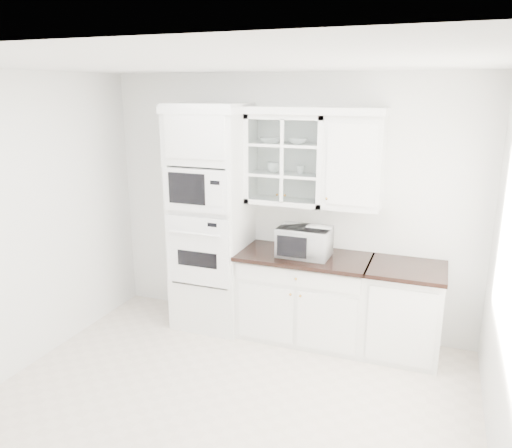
% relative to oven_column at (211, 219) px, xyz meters
% --- Properties ---
extents(ground, '(4.00, 3.50, 0.01)m').
position_rel_oven_column_xyz_m(ground, '(0.75, -1.42, -1.19)').
color(ground, beige).
rests_on(ground, ground).
extents(room_shell, '(4.00, 3.50, 2.70)m').
position_rel_oven_column_xyz_m(room_shell, '(0.75, -0.99, 0.58)').
color(room_shell, white).
rests_on(room_shell, ground).
extents(oven_column, '(0.76, 0.68, 2.40)m').
position_rel_oven_column_xyz_m(oven_column, '(0.00, 0.00, 0.00)').
color(oven_column, white).
rests_on(oven_column, ground).
extents(base_cabinet_run, '(1.32, 0.67, 0.92)m').
position_rel_oven_column_xyz_m(base_cabinet_run, '(1.03, 0.03, -0.74)').
color(base_cabinet_run, white).
rests_on(base_cabinet_run, ground).
extents(extra_base_cabinet, '(0.72, 0.67, 0.92)m').
position_rel_oven_column_xyz_m(extra_base_cabinet, '(2.03, 0.03, -0.74)').
color(extra_base_cabinet, white).
rests_on(extra_base_cabinet, ground).
extents(upper_cabinet_glass, '(0.80, 0.33, 0.90)m').
position_rel_oven_column_xyz_m(upper_cabinet_glass, '(0.78, 0.17, 0.65)').
color(upper_cabinet_glass, white).
rests_on(upper_cabinet_glass, room_shell).
extents(upper_cabinet_solid, '(0.55, 0.33, 0.90)m').
position_rel_oven_column_xyz_m(upper_cabinet_solid, '(1.46, 0.17, 0.65)').
color(upper_cabinet_solid, white).
rests_on(upper_cabinet_solid, room_shell).
extents(crown_molding, '(2.14, 0.38, 0.07)m').
position_rel_oven_column_xyz_m(crown_molding, '(0.68, 0.14, 1.14)').
color(crown_molding, white).
rests_on(crown_molding, room_shell).
extents(countertop_microwave, '(0.52, 0.44, 0.30)m').
position_rel_oven_column_xyz_m(countertop_microwave, '(1.03, -0.01, -0.13)').
color(countertop_microwave, white).
rests_on(countertop_microwave, base_cabinet_run).
extents(bowl_a, '(0.29, 0.29, 0.06)m').
position_rel_oven_column_xyz_m(bowl_a, '(0.62, 0.15, 0.84)').
color(bowl_a, white).
rests_on(bowl_a, upper_cabinet_glass).
extents(bowl_b, '(0.22, 0.22, 0.06)m').
position_rel_oven_column_xyz_m(bowl_b, '(0.89, 0.17, 0.84)').
color(bowl_b, white).
rests_on(bowl_b, upper_cabinet_glass).
extents(cup_a, '(0.17, 0.17, 0.11)m').
position_rel_oven_column_xyz_m(cup_a, '(0.64, 0.17, 0.56)').
color(cup_a, white).
rests_on(cup_a, upper_cabinet_glass).
extents(cup_b, '(0.09, 0.09, 0.08)m').
position_rel_oven_column_xyz_m(cup_b, '(0.92, 0.18, 0.55)').
color(cup_b, white).
rests_on(cup_b, upper_cabinet_glass).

